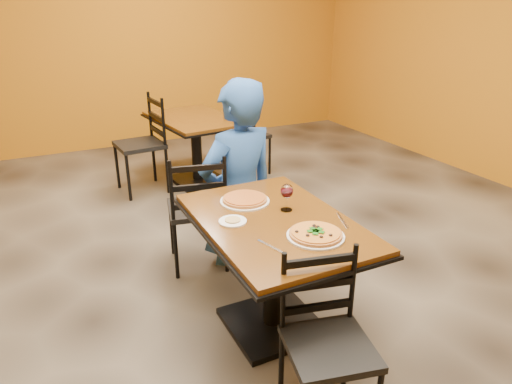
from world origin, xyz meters
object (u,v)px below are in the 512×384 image
pizza_main (316,233)px  wine_glass (287,196)px  chair_main_near (329,349)px  diner (238,173)px  chair_main_far (197,209)px  table_main (274,249)px  chair_second_left (140,145)px  chair_second_right (247,136)px  plate_main (316,236)px  side_plate (233,221)px  plate_far (245,201)px  pizza_far (245,199)px  table_second (196,134)px

pizza_main → wine_glass: wine_glass is taller
chair_main_near → diner: size_ratio=0.60×
chair_main_near → chair_main_far: bearing=104.7°
table_main → wine_glass: (0.13, 0.08, 0.28)m
chair_main_far → chair_second_left: 1.71m
chair_second_left → chair_second_right: size_ratio=1.11×
chair_second_left → wine_glass: chair_second_left is taller
pizza_main → plate_main: bearing=0.0°
wine_glass → plate_main: bearing=-94.7°
plate_main → wine_glass: 0.38m
plate_main → side_plate: (-0.32, 0.36, 0.00)m
plate_far → chair_second_right: bearing=64.6°
wine_glass → plate_far: bearing=127.4°
plate_far → plate_main: bearing=-76.6°
table_main → pizza_far: pizza_far is taller
table_main → pizza_far: size_ratio=4.39×
plate_main → table_main: bearing=108.5°
plate_far → side_plate: size_ratio=1.94×
pizza_far → wine_glass: 0.29m
plate_main → chair_second_right: bearing=71.7°
chair_second_left → side_plate: bearing=-5.8°
table_second → side_plate: side_plate is taller
table_main → chair_main_near: size_ratio=1.43×
chair_second_left → diner: 1.80m
chair_second_left → side_plate: size_ratio=6.38×
table_main → pizza_far: (-0.05, 0.30, 0.21)m
table_second → chair_second_left: bearing=180.0°
chair_second_right → pizza_main: bearing=149.8°
chair_main_near → wine_glass: (0.23, 0.82, 0.41)m
chair_second_left → plate_main: bearing=0.6°
plate_far → chair_second_left: bearing=93.4°
table_second → chair_main_near: 3.44m
plate_main → pizza_main: (-0.00, 0.00, 0.02)m
chair_main_near → chair_main_far: chair_main_far is taller
chair_second_left → diner: (0.36, -1.75, 0.20)m
table_second → chair_main_far: size_ratio=1.39×
pizza_far → table_second: bearing=78.3°
chair_second_right → diner: diner is taller
table_main → plate_main: (0.10, -0.29, 0.20)m
pizza_far → chair_second_right: bearing=64.6°
chair_main_near → diner: diner is taller
table_second → diner: 1.78m
table_main → table_second: same height
table_second → chair_main_near: bearing=-99.1°
chair_second_right → plate_far: (-1.12, -2.35, 0.29)m
pizza_main → side_plate: (-0.32, 0.36, -0.02)m
table_main → chair_second_right: bearing=68.0°
chair_second_right → pizza_main: (-0.97, -2.94, 0.31)m
table_second → pizza_far: pizza_far is taller
pizza_main → side_plate: 0.48m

